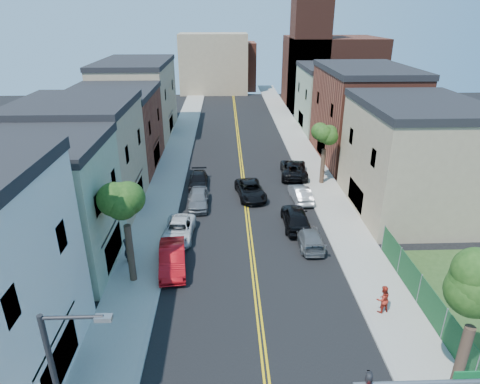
{
  "coord_description": "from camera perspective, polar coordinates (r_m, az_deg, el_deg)",
  "views": [
    {
      "loc": [
        -1.8,
        -8.64,
        16.14
      ],
      "look_at": [
        -0.61,
        23.65,
        2.0
      ],
      "focal_mm": 31.01,
      "sensor_mm": 36.0,
      "label": 1
    }
  ],
  "objects": [
    {
      "name": "curb_right",
      "position": [
        51.84,
        6.85,
        5.41
      ],
      "size": [
        0.3,
        100.0,
        0.15
      ],
      "primitive_type": "cube",
      "color": "gray",
      "rests_on": "ground"
    },
    {
      "name": "bldg_left_tan_near",
      "position": [
        37.63,
        -20.96,
        4.01
      ],
      "size": [
        9.0,
        10.0,
        9.0
      ],
      "primitive_type": "cube",
      "color": "#998466",
      "rests_on": "ground"
    },
    {
      "name": "black_car_left",
      "position": [
        41.55,
        -5.74,
        1.61
      ],
      "size": [
        1.87,
        4.49,
        1.3
      ],
      "primitive_type": "imported",
      "rotation": [
        0.0,
        0.0,
        0.01
      ],
      "color": "black",
      "rests_on": "ground"
    },
    {
      "name": "tree_right_far",
      "position": [
        41.18,
        11.75,
        8.54
      ],
      "size": [
        4.4,
        4.4,
        8.03
      ],
      "color": "#332519",
      "rests_on": "sidewalk_right"
    },
    {
      "name": "bldg_right_palegrn",
      "position": [
        63.78,
        12.57,
        12.34
      ],
      "size": [
        9.0,
        12.0,
        8.5
      ],
      "primitive_type": "cube",
      "color": "gray",
      "rests_on": "ground"
    },
    {
      "name": "bldg_right_tan",
      "position": [
        38.09,
        22.58,
        3.98
      ],
      "size": [
        9.0,
        12.0,
        9.0
      ],
      "primitive_type": "cube",
      "color": "#998466",
      "rests_on": "ground"
    },
    {
      "name": "grey_car_right",
      "position": [
        31.51,
        9.52,
        -6.18
      ],
      "size": [
        1.86,
        4.51,
        1.3
      ],
      "primitive_type": "imported",
      "rotation": [
        0.0,
        0.0,
        3.15
      ],
      "color": "#585B5F",
      "rests_on": "ground"
    },
    {
      "name": "pedestrian_right",
      "position": [
        25.81,
        19.03,
        -13.76
      ],
      "size": [
        0.99,
        0.87,
        1.73
      ],
      "primitive_type": "imported",
      "rotation": [
        0.0,
        0.0,
        3.43
      ],
      "color": "#A62619",
      "rests_on": "sidewalk_right"
    },
    {
      "name": "tree_left_mid",
      "position": [
        25.32,
        -15.82,
        0.52
      ],
      "size": [
        5.2,
        5.2,
        9.29
      ],
      "color": "#332519",
      "rests_on": "sidewalk_left"
    },
    {
      "name": "white_pickup",
      "position": [
        32.39,
        -8.44,
        -5.18
      ],
      "size": [
        2.49,
        4.94,
        1.34
      ],
      "primitive_type": "imported",
      "rotation": [
        0.0,
        0.0,
        -0.06
      ],
      "color": "silver",
      "rests_on": "ground"
    },
    {
      "name": "church",
      "position": [
        78.36,
        11.79,
        16.65
      ],
      "size": [
        16.2,
        14.2,
        22.6
      ],
      "color": "#4C2319",
      "rests_on": "ground"
    },
    {
      "name": "bldg_left_tan_far",
      "position": [
        60.97,
        -13.93,
        12.19
      ],
      "size": [
        9.0,
        16.0,
        9.5
      ],
      "primitive_type": "cube",
      "color": "#998466",
      "rests_on": "ground"
    },
    {
      "name": "pedestrian_left",
      "position": [
        29.89,
        -15.28,
        -7.68
      ],
      "size": [
        0.57,
        0.72,
        1.75
      ],
      "primitive_type": "imported",
      "rotation": [
        0.0,
        0.0,
        1.83
      ],
      "color": "#27272E",
      "rests_on": "sidewalk_left"
    },
    {
      "name": "dark_car_right_far",
      "position": [
        44.36,
        7.39,
        3.2
      ],
      "size": [
        3.2,
        6.02,
        1.61
      ],
      "primitive_type": "imported",
      "rotation": [
        0.0,
        0.0,
        3.05
      ],
      "color": "black",
      "rests_on": "ground"
    },
    {
      "name": "sidewalk_left",
      "position": [
        51.59,
        -8.83,
        5.2
      ],
      "size": [
        3.2,
        100.0,
        0.15
      ],
      "primitive_type": "cube",
      "color": "gray",
      "rests_on": "ground"
    },
    {
      "name": "bldg_left_palegrn",
      "position": [
        29.96,
        -25.95,
        -2.3
      ],
      "size": [
        9.0,
        8.0,
        8.5
      ],
      "primitive_type": "cube",
      "color": "gray",
      "rests_on": "ground"
    },
    {
      "name": "grey_car_left",
      "position": [
        37.18,
        -5.75,
        -0.92
      ],
      "size": [
        1.84,
        4.51,
        1.53
      ],
      "primitive_type": "imported",
      "rotation": [
        0.0,
        0.0,
        0.01
      ],
      "color": "slate",
      "rests_on": "ground"
    },
    {
      "name": "sidewalk_right",
      "position": [
        52.14,
        8.76,
        5.41
      ],
      "size": [
        3.2,
        100.0,
        0.15
      ],
      "primitive_type": "cube",
      "color": "gray",
      "rests_on": "ground"
    },
    {
      "name": "fence_right",
      "position": [
        26.14,
        24.78,
        -14.05
      ],
      "size": [
        0.04,
        15.0,
        1.9
      ],
      "primitive_type": "cube",
      "color": "#143F1E",
      "rests_on": "sidewalk_right"
    },
    {
      "name": "silver_car_right",
      "position": [
        38.59,
        8.33,
        -0.23
      ],
      "size": [
        1.81,
        4.33,
        1.39
      ],
      "primitive_type": "imported",
      "rotation": [
        0.0,
        0.0,
        3.22
      ],
      "color": "#A3A5AA",
      "rests_on": "ground"
    },
    {
      "name": "black_car_right",
      "position": [
        33.8,
        7.68,
        -3.49
      ],
      "size": [
        2.04,
        5.01,
        1.7
      ],
      "primitive_type": "imported",
      "rotation": [
        0.0,
        0.0,
        3.14
      ],
      "color": "black",
      "rests_on": "ground"
    },
    {
      "name": "curb_left",
      "position": [
        51.41,
        -6.88,
        5.25
      ],
      "size": [
        0.3,
        100.0,
        0.15
      ],
      "primitive_type": "cube",
      "color": "gray",
      "rests_on": "ground"
    },
    {
      "name": "bldg_right_brick",
      "position": [
        50.49,
        16.44,
        9.94
      ],
      "size": [
        9.0,
        14.0,
        10.0
      ],
      "primitive_type": "cube",
      "color": "brown",
      "rests_on": "ground"
    },
    {
      "name": "backdrop_center",
      "position": [
        95.31,
        -1.06,
        16.92
      ],
      "size": [
        10.0,
        8.0,
        10.0
      ],
      "primitive_type": "cube",
      "color": "brown",
      "rests_on": "ground"
    },
    {
      "name": "backdrop_left",
      "position": [
        91.23,
        -3.64,
        17.21
      ],
      "size": [
        14.0,
        8.0,
        12.0
      ],
      "primitive_type": "cube",
      "color": "#998466",
      "rests_on": "ground"
    },
    {
      "name": "black_suv_lane",
      "position": [
        38.9,
        1.46,
        0.26
      ],
      "size": [
        3.06,
        5.43,
        1.43
      ],
      "primitive_type": "imported",
      "rotation": [
        0.0,
        0.0,
        0.14
      ],
      "color": "black",
      "rests_on": "ground"
    },
    {
      "name": "bldg_left_brick",
      "position": [
        47.84,
        -16.97,
        7.91
      ],
      "size": [
        9.0,
        12.0,
        8.0
      ],
      "primitive_type": "cube",
      "color": "brown",
      "rests_on": "ground"
    },
    {
      "name": "red_sedan",
      "position": [
        28.71,
        -9.29,
        -9.01
      ],
      "size": [
        2.21,
        5.03,
        1.61
      ],
      "primitive_type": "imported",
      "rotation": [
        0.0,
        0.0,
        0.11
      ],
      "color": "#B60C12",
      "rests_on": "ground"
    }
  ]
}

